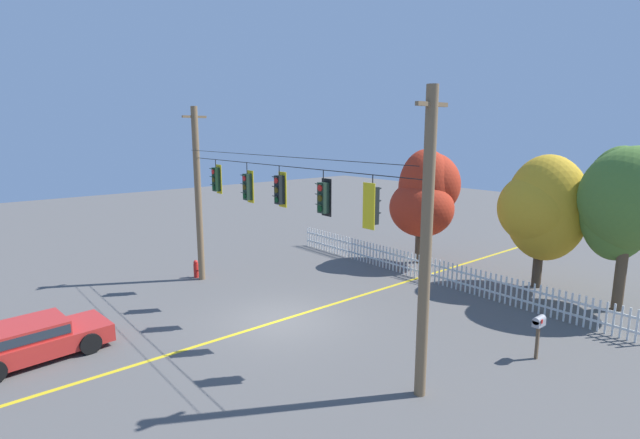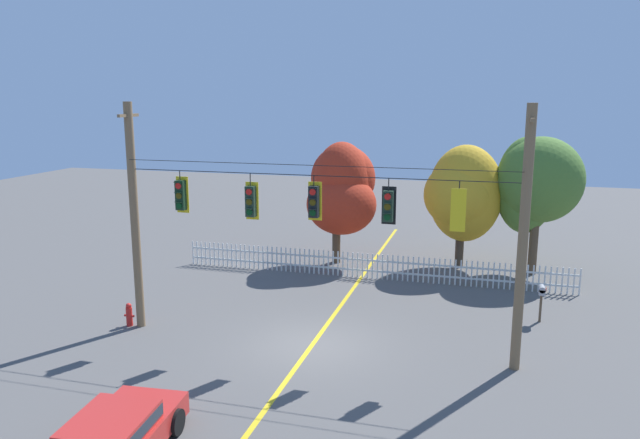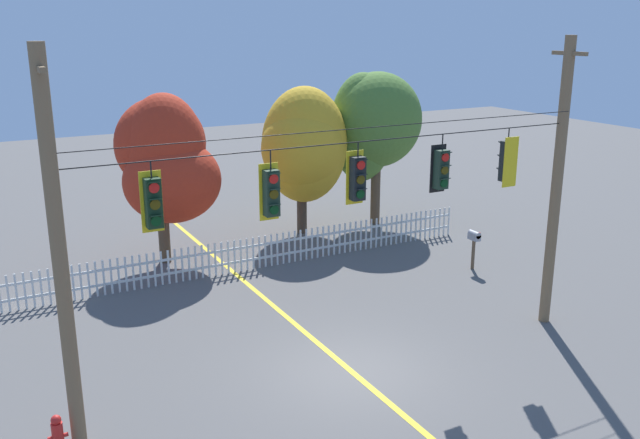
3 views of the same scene
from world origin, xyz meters
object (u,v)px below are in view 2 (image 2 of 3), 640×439
object	(u,v)px
autumn_maple_mid	(463,194)
parked_car	(113,437)
traffic_signal_southbound_primary	(314,202)
fire_hydrant	(129,315)
traffic_signal_northbound_primary	(251,201)
traffic_signal_northbound_secondary	(181,195)
autumn_oak_far_east	(535,182)
autumn_maple_near_fence	(342,189)
roadside_mailbox	(542,292)
traffic_signal_eastbound_side	(458,209)
traffic_signal_westbound_side	(388,206)

from	to	relation	value
autumn_maple_mid	parked_car	bearing A→B (deg)	-109.99
traffic_signal_southbound_primary	fire_hydrant	world-z (taller)	traffic_signal_southbound_primary
traffic_signal_northbound_primary	traffic_signal_southbound_primary	xyz separation A→B (m)	(2.10, -0.00, 0.09)
traffic_signal_northbound_secondary	autumn_maple_mid	bearing A→B (deg)	50.92
parked_car	autumn_oak_far_east	bearing A→B (deg)	61.88
traffic_signal_northbound_primary	autumn_maple_near_fence	world-z (taller)	autumn_maple_near_fence
parked_car	fire_hydrant	bearing A→B (deg)	120.75
roadside_mailbox	autumn_oak_far_east	bearing A→B (deg)	90.39
fire_hydrant	traffic_signal_eastbound_side	bearing A→B (deg)	0.45
traffic_signal_northbound_secondary	traffic_signal_northbound_primary	xyz separation A→B (m)	(2.47, 0.00, -0.09)
traffic_signal_northbound_primary	fire_hydrant	distance (m)	6.30
traffic_signal_northbound_secondary	traffic_signal_southbound_primary	bearing A→B (deg)	0.00
traffic_signal_northbound_secondary	traffic_signal_southbound_primary	world-z (taller)	same
parked_car	fire_hydrant	world-z (taller)	parked_car
autumn_maple_mid	roadside_mailbox	world-z (taller)	autumn_maple_mid
autumn_maple_near_fence	parked_car	world-z (taller)	autumn_maple_near_fence
autumn_maple_near_fence	traffic_signal_northbound_secondary	bearing A→B (deg)	-107.04
autumn_maple_near_fence	autumn_maple_mid	size ratio (longest dim) A/B	1.01
traffic_signal_northbound_primary	autumn_maple_mid	xyz separation A→B (m)	(6.15, 10.62, -1.16)
autumn_maple_near_fence	fire_hydrant	bearing A→B (deg)	-117.49
traffic_signal_northbound_secondary	autumn_maple_mid	size ratio (longest dim) A/B	0.25
autumn_maple_mid	traffic_signal_southbound_primary	bearing A→B (deg)	-110.92
traffic_signal_westbound_side	autumn_maple_near_fence	bearing A→B (deg)	111.08
autumn_oak_far_east	parked_car	xyz separation A→B (m)	(-9.61, -17.99, -3.56)
traffic_signal_eastbound_side	autumn_maple_near_fence	bearing A→B (deg)	120.57
fire_hydrant	roadside_mailbox	distance (m)	14.61
traffic_signal_eastbound_side	fire_hydrant	world-z (taller)	traffic_signal_eastbound_side
traffic_signal_eastbound_side	autumn_oak_far_east	bearing A→B (deg)	75.42
autumn_oak_far_east	parked_car	bearing A→B (deg)	-118.12
traffic_signal_northbound_secondary	traffic_signal_westbound_side	world-z (taller)	same
autumn_maple_near_fence	autumn_oak_far_east	xyz separation A→B (m)	(8.67, 0.75, 0.56)
roadside_mailbox	autumn_maple_mid	bearing A→B (deg)	116.09
traffic_signal_northbound_secondary	autumn_maple_near_fence	distance (m)	10.46
traffic_signal_northbound_secondary	autumn_maple_near_fence	world-z (taller)	autumn_maple_near_fence
autumn_maple_mid	traffic_signal_northbound_secondary	bearing A→B (deg)	-129.08
autumn_maple_mid	roadside_mailbox	bearing A→B (deg)	-63.91
autumn_maple_near_fence	autumn_oak_far_east	size ratio (longest dim) A/B	0.94
autumn_maple_mid	autumn_oak_far_east	xyz separation A→B (m)	(3.09, 0.07, 0.67)
traffic_signal_northbound_primary	traffic_signal_southbound_primary	size ratio (longest dim) A/B	1.06
traffic_signal_eastbound_side	roadside_mailbox	distance (m)	6.25
traffic_signal_southbound_primary	traffic_signal_eastbound_side	distance (m)	4.36
autumn_maple_near_fence	parked_car	size ratio (longest dim) A/B	1.40
fire_hydrant	roadside_mailbox	bearing A→B (deg)	17.22
traffic_signal_northbound_primary	traffic_signal_westbound_side	size ratio (longest dim) A/B	1.07
fire_hydrant	roadside_mailbox	world-z (taller)	roadside_mailbox
traffic_signal_eastbound_side	autumn_maple_near_fence	size ratio (longest dim) A/B	0.25
traffic_signal_northbound_secondary	traffic_signal_eastbound_side	bearing A→B (deg)	-0.13
traffic_signal_eastbound_side	parked_car	world-z (taller)	traffic_signal_eastbound_side
traffic_signal_southbound_primary	traffic_signal_eastbound_side	world-z (taller)	same
traffic_signal_northbound_secondary	roadside_mailbox	size ratio (longest dim) A/B	1.05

